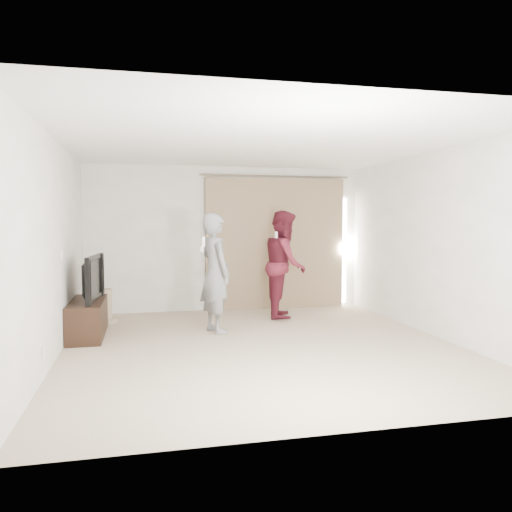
{
  "coord_description": "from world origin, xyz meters",
  "views": [
    {
      "loc": [
        -1.49,
        -6.21,
        1.62
      ],
      "look_at": [
        0.19,
        1.2,
        1.08
      ],
      "focal_mm": 35.0,
      "sensor_mm": 36.0,
      "label": 1
    }
  ],
  "objects_px": {
    "tv_console": "(88,318)",
    "person_woman": "(285,264)",
    "person_man": "(215,273)",
    "tv": "(87,278)"
  },
  "relations": [
    {
      "from": "tv",
      "to": "tv_console",
      "type": "bearing_deg",
      "value": 0.0
    },
    {
      "from": "tv_console",
      "to": "tv",
      "type": "distance_m",
      "value": 0.57
    },
    {
      "from": "tv_console",
      "to": "person_man",
      "type": "bearing_deg",
      "value": -4.11
    },
    {
      "from": "tv_console",
      "to": "person_man",
      "type": "xyz_separation_m",
      "value": [
        1.79,
        -0.13,
        0.61
      ]
    },
    {
      "from": "person_woman",
      "to": "tv_console",
      "type": "bearing_deg",
      "value": -166.06
    },
    {
      "from": "tv_console",
      "to": "tv",
      "type": "xyz_separation_m",
      "value": [
        0.0,
        0.0,
        0.57
      ]
    },
    {
      "from": "tv_console",
      "to": "person_woman",
      "type": "distance_m",
      "value": 3.26
    },
    {
      "from": "tv",
      "to": "person_man",
      "type": "distance_m",
      "value": 1.8
    },
    {
      "from": "tv_console",
      "to": "person_woman",
      "type": "height_order",
      "value": "person_woman"
    },
    {
      "from": "tv",
      "to": "person_woman",
      "type": "distance_m",
      "value": 3.2
    }
  ]
}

